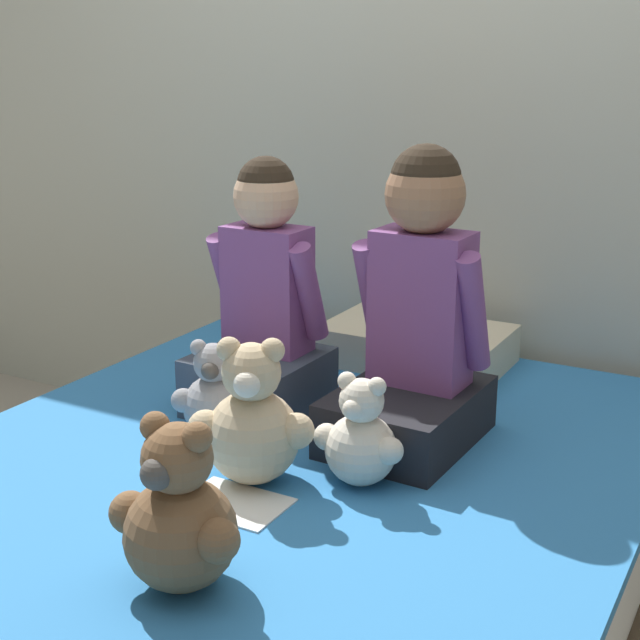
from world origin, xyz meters
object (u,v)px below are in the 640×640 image
at_px(bed, 275,562).
at_px(child_on_left, 263,309).
at_px(teddy_bear_at_foot_of_bed, 179,517).
at_px(sign_card, 234,503).
at_px(teddy_bear_between_children, 252,422).
at_px(child_on_right, 417,321).
at_px(teddy_bear_held_by_right_child, 361,439).
at_px(teddy_bear_held_by_left_child, 214,397).
at_px(pillow_at_headboard, 417,345).

relative_size(bed, child_on_left, 3.10).
height_order(teddy_bear_at_foot_of_bed, sign_card, teddy_bear_at_foot_of_bed).
distance_m(bed, teddy_bear_between_children, 0.38).
bearing_deg(bed, teddy_bear_at_foot_of_bed, -76.73).
height_order(bed, child_on_right, child_on_right).
distance_m(teddy_bear_held_by_right_child, sign_card, 0.29).
distance_m(child_on_right, teddy_bear_at_foot_of_bed, 0.78).
bearing_deg(teddy_bear_at_foot_of_bed, bed, 104.30).
bearing_deg(child_on_left, teddy_bear_between_children, -59.42).
relative_size(teddy_bear_held_by_right_child, teddy_bear_between_children, 0.76).
height_order(child_on_right, teddy_bear_between_children, child_on_right).
height_order(teddy_bear_held_by_left_child, pillow_at_headboard, teddy_bear_held_by_left_child).
distance_m(bed, pillow_at_headboard, 0.84).
bearing_deg(pillow_at_headboard, sign_card, -88.57).
distance_m(child_on_left, teddy_bear_held_by_left_child, 0.27).
distance_m(teddy_bear_held_by_left_child, teddy_bear_between_children, 0.25).
xyz_separation_m(bed, teddy_bear_at_foot_of_bed, (0.11, -0.47, 0.37)).
bearing_deg(bed, teddy_bear_held_by_left_child, 161.51).
height_order(teddy_bear_held_by_right_child, sign_card, teddy_bear_held_by_right_child).
xyz_separation_m(child_on_left, teddy_bear_held_by_right_child, (0.41, -0.27, -0.16)).
xyz_separation_m(teddy_bear_at_foot_of_bed, sign_card, (-0.09, 0.28, -0.13)).
bearing_deg(teddy_bear_held_by_right_child, teddy_bear_at_foot_of_bed, -101.08).
bearing_deg(child_on_left, teddy_bear_held_by_left_child, -88.54).
bearing_deg(teddy_bear_held_by_left_child, pillow_at_headboard, 49.57).
relative_size(bed, teddy_bear_between_children, 6.22).
height_order(teddy_bear_at_foot_of_bed, pillow_at_headboard, teddy_bear_at_foot_of_bed).
bearing_deg(child_on_left, child_on_right, 2.88).
bearing_deg(pillow_at_headboard, child_on_left, -111.97).
xyz_separation_m(teddy_bear_between_children, pillow_at_headboard, (-0.00, 0.87, -0.08)).
bearing_deg(child_on_right, bed, -122.70).
relative_size(teddy_bear_held_by_left_child, teddy_bear_held_by_right_child, 0.99).
relative_size(child_on_left, teddy_bear_held_by_right_child, 2.63).
xyz_separation_m(teddy_bear_between_children, teddy_bear_at_foot_of_bed, (0.11, -0.39, -0.00)).
bearing_deg(bed, pillow_at_headboard, 90.00).
distance_m(child_on_left, sign_card, 0.58).
height_order(child_on_left, teddy_bear_between_children, child_on_left).
bearing_deg(child_on_right, teddy_bear_held_by_right_child, -88.29).
distance_m(teddy_bear_held_by_left_child, teddy_bear_at_foot_of_bed, 0.62).
bearing_deg(teddy_bear_held_by_left_child, teddy_bear_at_foot_of_bed, -84.31).
height_order(teddy_bear_held_by_right_child, teddy_bear_at_foot_of_bed, teddy_bear_at_foot_of_bed).
relative_size(bed, sign_card, 9.40).
height_order(teddy_bear_between_children, pillow_at_headboard, teddy_bear_between_children).
bearing_deg(teddy_bear_between_children, teddy_bear_held_by_right_child, 2.27).
height_order(child_on_right, teddy_bear_held_by_right_child, child_on_right).
bearing_deg(pillow_at_headboard, bed, -90.00).
height_order(child_on_right, pillow_at_headboard, child_on_right).
xyz_separation_m(child_on_left, teddy_bear_at_foot_of_bed, (0.31, -0.75, -0.13)).
height_order(teddy_bear_held_by_left_child, teddy_bear_held_by_right_child, teddy_bear_held_by_right_child).
distance_m(teddy_bear_held_by_left_child, teddy_bear_held_by_right_child, 0.41).
distance_m(teddy_bear_between_children, pillow_at_headboard, 0.87).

